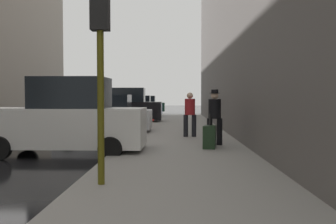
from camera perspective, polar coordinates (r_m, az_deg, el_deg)
The scene contains 12 objects.
ground_plane at distance 13.91m, azimuth -23.63°, elevation -4.86°, with size 120.00×120.00×0.00m, color black.
sidewalk at distance 12.62m, azimuth 2.03°, elevation -5.04°, with size 4.00×40.00×0.15m, color gray.
parked_white_van at distance 11.22m, azimuth -15.22°, elevation -1.14°, with size 4.62×2.11×2.25m.
parked_silver_sedan at distance 17.00m, azimuth -9.54°, elevation -0.55°, with size 4.20×2.06×1.79m.
parked_black_suv at distance 23.75m, azimuth -6.46°, elevation 0.73°, with size 4.63×2.12×2.25m.
parked_blue_sedan at distance 30.10m, azimuth -4.83°, elevation 0.72°, with size 4.22×2.10×1.79m.
parked_dark_green_sedan at distance 37.05m, azimuth -3.69°, elevation 1.03°, with size 4.22×2.09×1.79m.
fire_hydrant at distance 19.93m, azimuth -2.72°, elevation -1.11°, with size 0.42×0.22×0.70m.
traffic_light at distance 6.76m, azimuth -10.28°, elevation 11.34°, with size 0.32×0.32×3.60m.
pedestrian_with_fedora at distance 12.07m, azimuth 7.12°, elevation -0.34°, with size 0.53×0.49×1.78m.
pedestrian_in_red_jacket at distance 14.49m, azimuth 3.36°, elevation -0.00°, with size 0.51×0.43×1.71m.
rolling_suitcase at distance 11.31m, azimuth 6.37°, elevation -3.79°, with size 0.46×0.62×1.04m.
Camera 1 is at (5.82, -12.51, 1.70)m, focal length 40.00 mm.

